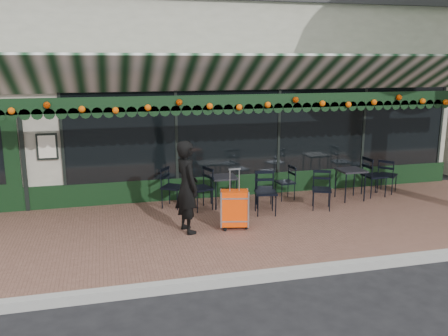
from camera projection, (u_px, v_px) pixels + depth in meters
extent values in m
plane|color=black|center=(283.00, 276.00, 7.29)|extent=(80.00, 80.00, 0.00)
cube|color=brown|center=(245.00, 228.00, 9.16)|extent=(18.00, 4.00, 0.15)
cube|color=#9E9E99|center=(285.00, 274.00, 7.19)|extent=(18.00, 0.16, 0.15)
cube|color=gray|center=(188.00, 94.00, 14.34)|extent=(12.00, 8.00, 4.50)
cube|color=black|center=(270.00, 131.00, 10.97)|extent=(9.20, 0.04, 2.00)
cube|color=silver|center=(47.00, 147.00, 9.78)|extent=(0.42, 0.04, 0.55)
cube|color=black|center=(238.00, 102.00, 9.12)|extent=(12.00, 0.03, 0.28)
cylinder|color=#DC4A06|center=(239.00, 103.00, 9.07)|extent=(11.60, 0.12, 0.12)
imported|color=black|center=(187.00, 187.00, 8.58)|extent=(0.55, 0.70, 1.70)
cube|color=#FF4208|center=(234.00, 208.00, 8.83)|extent=(0.55, 0.38, 0.67)
cube|color=black|center=(234.00, 227.00, 8.91)|extent=(0.55, 0.38, 0.07)
cube|color=silver|center=(235.00, 180.00, 8.71)|extent=(0.22, 0.08, 0.41)
cube|color=black|center=(351.00, 170.00, 10.65)|extent=(0.56, 0.56, 0.04)
cylinder|color=black|center=(346.00, 188.00, 10.45)|extent=(0.03, 0.03, 0.66)
cylinder|color=black|center=(365.00, 187.00, 10.57)|extent=(0.03, 0.03, 0.66)
cylinder|color=black|center=(336.00, 183.00, 10.90)|extent=(0.03, 0.03, 0.66)
cylinder|color=black|center=(354.00, 182.00, 11.01)|extent=(0.03, 0.03, 0.66)
cube|color=black|center=(224.00, 177.00, 10.14)|extent=(0.54, 0.54, 0.04)
cylinder|color=black|center=(216.00, 196.00, 9.94)|extent=(0.03, 0.03, 0.63)
cylinder|color=black|center=(237.00, 194.00, 10.05)|extent=(0.03, 0.03, 0.63)
cylinder|color=black|center=(211.00, 190.00, 10.37)|extent=(0.03, 0.03, 0.63)
cylinder|color=black|center=(231.00, 189.00, 10.48)|extent=(0.03, 0.03, 0.63)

